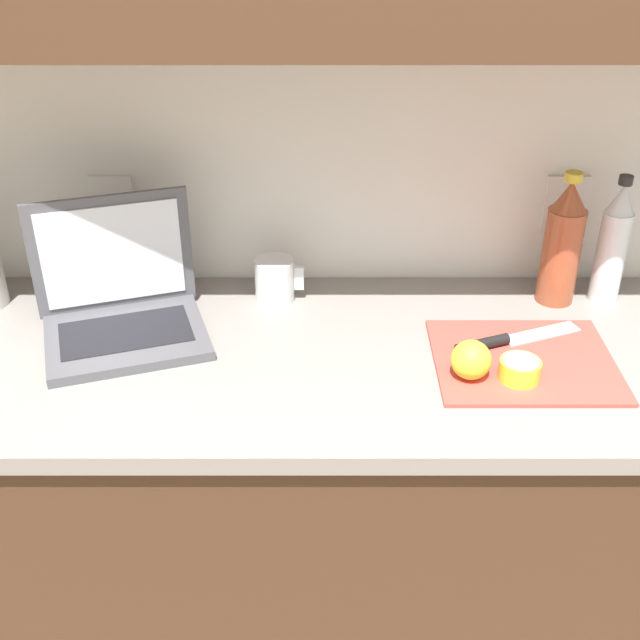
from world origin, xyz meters
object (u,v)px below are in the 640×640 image
object	(u,v)px
bottle_oil_tall	(565,244)
lemon_half_cut	(522,370)
cutting_board	(526,361)
lemon_whole_beside	(473,360)
bottle_green_soda	(615,246)
laptop	(123,302)
knife	(499,341)
measuring_cup	(277,280)

from	to	relation	value
bottle_oil_tall	lemon_half_cut	bearing A→B (deg)	-114.62
cutting_board	lemon_whole_beside	world-z (taller)	lemon_whole_beside
bottle_green_soda	bottle_oil_tall	bearing A→B (deg)	-180.00
laptop	bottle_green_soda	bearing A→B (deg)	-10.85
lemon_half_cut	lemon_whole_beside	xyz separation A→B (m)	(-0.09, 0.01, 0.02)
cutting_board	knife	distance (m)	0.07
bottle_oil_tall	measuring_cup	bearing A→B (deg)	179.77
bottle_green_soda	bottle_oil_tall	xyz separation A→B (m)	(-0.10, -0.00, 0.00)
cutting_board	lemon_half_cut	xyz separation A→B (m)	(-0.02, -0.06, 0.02)
laptop	cutting_board	xyz separation A→B (m)	(0.77, -0.12, -0.06)
bottle_green_soda	bottle_oil_tall	distance (m)	0.10
bottle_oil_tall	measuring_cup	size ratio (longest dim) A/B	2.76
lemon_half_cut	measuring_cup	distance (m)	0.55
laptop	lemon_whole_beside	size ratio (longest dim) A/B	5.09
knife	lemon_whole_beside	xyz separation A→B (m)	(-0.07, -0.11, 0.03)
laptop	lemon_half_cut	bearing A→B (deg)	-31.64
cutting_board	bottle_green_soda	xyz separation A→B (m)	(0.22, 0.24, 0.12)
knife	lemon_half_cut	xyz separation A→B (m)	(0.02, -0.11, 0.01)
bottle_green_soda	knife	bearing A→B (deg)	-143.68
laptop	lemon_half_cut	distance (m)	0.77
knife	lemon_whole_beside	world-z (taller)	lemon_whole_beside
lemon_whole_beside	measuring_cup	bearing A→B (deg)	140.30
cutting_board	lemon_half_cut	world-z (taller)	lemon_half_cut
lemon_whole_beside	bottle_oil_tall	xyz separation A→B (m)	(0.23, 0.30, 0.09)
lemon_whole_beside	bottle_oil_tall	world-z (taller)	bottle_oil_tall
cutting_board	knife	world-z (taller)	knife
lemon_half_cut	bottle_green_soda	xyz separation A→B (m)	(0.24, 0.30, 0.10)
lemon_half_cut	measuring_cup	xyz separation A→B (m)	(-0.45, 0.31, 0.02)
laptop	bottle_oil_tall	size ratio (longest dim) A/B	1.30
bottle_oil_tall	lemon_whole_beside	bearing A→B (deg)	-127.24
knife	measuring_cup	xyz separation A→B (m)	(-0.43, 0.19, 0.03)
cutting_board	bottle_oil_tall	size ratio (longest dim) A/B	1.18
cutting_board	knife	bearing A→B (deg)	130.27
lemon_whole_beside	bottle_oil_tall	size ratio (longest dim) A/B	0.25
lemon_whole_beside	measuring_cup	size ratio (longest dim) A/B	0.70
knife	bottle_green_soda	xyz separation A→B (m)	(0.26, 0.19, 0.11)
cutting_board	lemon_whole_beside	xyz separation A→B (m)	(-0.11, -0.06, 0.04)
cutting_board	bottle_green_soda	size ratio (longest dim) A/B	1.21
cutting_board	lemon_half_cut	size ratio (longest dim) A/B	4.52
bottle_oil_tall	measuring_cup	distance (m)	0.60
lemon_half_cut	bottle_oil_tall	world-z (taller)	bottle_oil_tall
lemon_whole_beside	bottle_oil_tall	distance (m)	0.39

